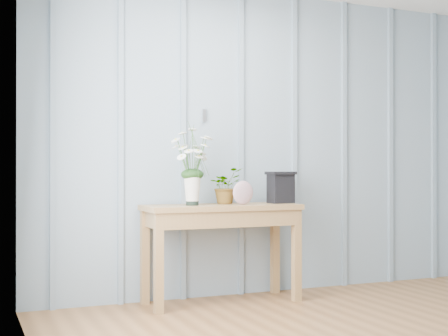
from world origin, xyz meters
name	(u,v)px	position (x,y,z in m)	size (l,w,h in m)	color
room_shell	(362,18)	(0.00, 0.92, 1.99)	(4.00, 4.50, 2.50)	#8A9EAC
sideboard	(221,219)	(-0.52, 1.99, 0.64)	(1.20, 0.45, 0.75)	olive
daisy_vase	(192,155)	(-0.77, 1.97, 1.12)	(0.42, 0.32, 0.60)	black
spider_plant	(225,186)	(-0.45, 2.08, 0.89)	(0.25, 0.22, 0.28)	#133311
felt_disc_vessel	(243,193)	(-0.37, 1.92, 0.84)	(0.18, 0.05, 0.18)	#854262
carved_box	(281,187)	(-0.01, 2.00, 0.88)	(0.21, 0.17, 0.25)	black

